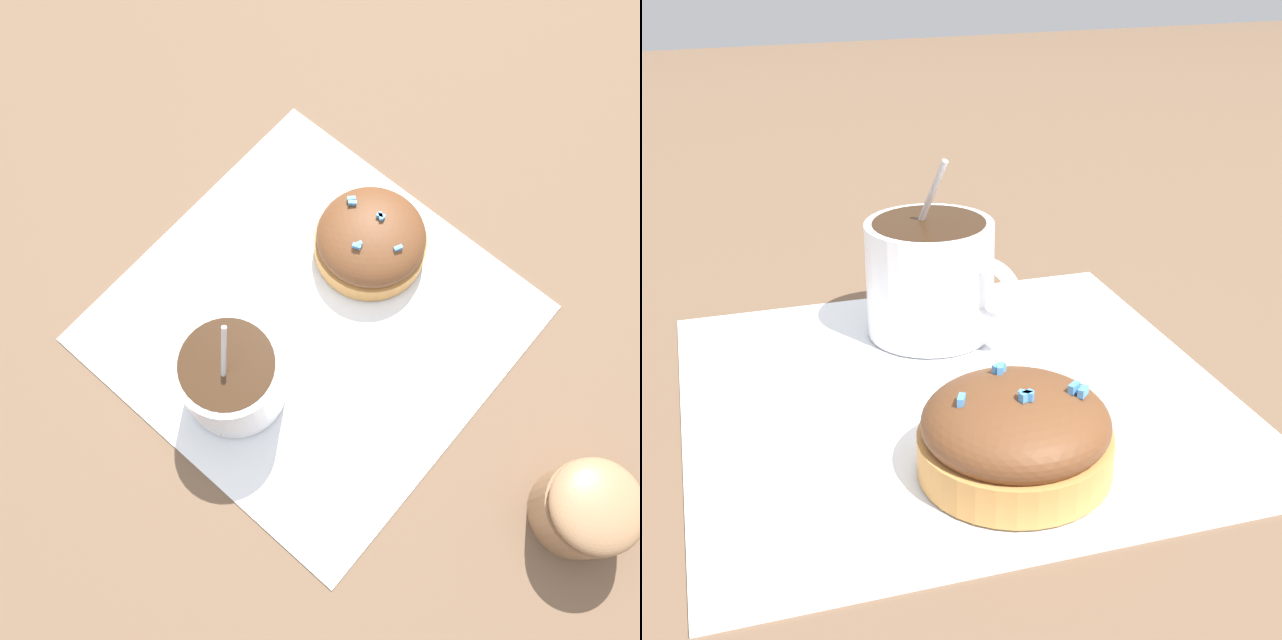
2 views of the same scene
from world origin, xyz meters
TOP-DOWN VIEW (x-y plane):
  - ground_plane at (0.00, 0.00)m, footprint 3.00×3.00m
  - paper_napkin at (0.00, 0.00)m, footprint 0.32×0.32m
  - coffee_cup at (0.08, -0.01)m, footprint 0.10×0.08m
  - frosted_pastry at (-0.08, -0.00)m, footprint 0.10×0.10m

SIDE VIEW (x-z plane):
  - ground_plane at x=0.00m, z-range 0.00..0.00m
  - paper_napkin at x=0.00m, z-range 0.00..0.00m
  - frosted_pastry at x=-0.08m, z-range 0.00..0.05m
  - coffee_cup at x=0.08m, z-range -0.01..0.10m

